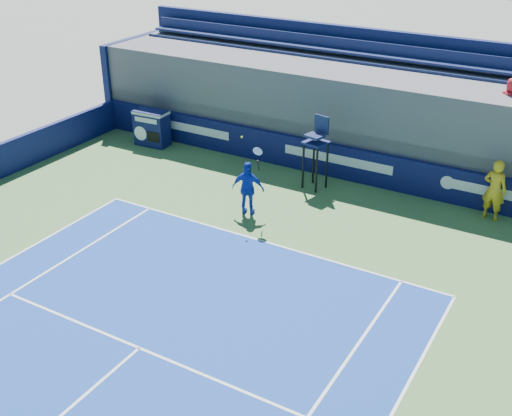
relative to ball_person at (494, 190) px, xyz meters
The scene contains 6 objects.
ball_person is the anchor object (origin of this frame).
back_hoarding 5.32m from the ball_person, behind, with size 20.40×0.21×1.20m.
match_clock 12.79m from the ball_person, behind, with size 1.36×0.81×1.40m.
umpire_chair 5.66m from the ball_person, behind, with size 0.83×0.83×2.48m.
tennis_player 7.39m from the ball_person, 152.13° to the right, with size 1.08×0.67×2.57m.
stadium_seating 5.91m from the ball_person, 154.28° to the left, with size 21.00×4.05×4.40m.
Camera 1 is at (7.87, -1.97, 9.14)m, focal length 45.00 mm.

